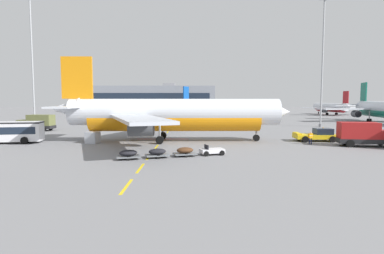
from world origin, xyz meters
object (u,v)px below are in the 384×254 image
object	(u,v)px
pushback_tug	(318,135)
catering_truck	(38,122)
airliner_foreground	(171,114)
airliner_mid_left	(201,106)
airliner_far_right	(382,109)
apron_light_mast_far	(324,48)
ground_crew_worker	(311,137)
fuel_service_truck	(365,134)
baggage_train	(172,152)
airliner_far_center	(331,107)
uld_cargo_container	(93,137)
apron_light_mast_near	(32,47)

from	to	relation	value
pushback_tug	catering_truck	distance (m)	51.32
airliner_foreground	airliner_mid_left	bearing A→B (deg)	85.68
catering_truck	airliner_far_right	bearing A→B (deg)	15.10
airliner_far_right	apron_light_mast_far	bearing A→B (deg)	-149.45
ground_crew_worker	apron_light_mast_far	distance (m)	35.54
airliner_mid_left	fuel_service_truck	distance (m)	94.77
pushback_tug	ground_crew_worker	xyz separation A→B (m)	(-2.28, -3.51, 0.10)
baggage_train	ground_crew_worker	size ratio (longest dim) A/B	6.60
airliner_far_center	airliner_foreground	bearing A→B (deg)	-125.58
airliner_far_right	uld_cargo_container	xyz separation A→B (m)	(-63.99, -39.80, -2.83)
pushback_tug	fuel_service_truck	bearing A→B (deg)	-52.29
pushback_tug	airliner_mid_left	distance (m)	88.89
uld_cargo_container	apron_light_mast_near	bearing A→B (deg)	127.60
uld_cargo_container	ground_crew_worker	bearing A→B (deg)	-2.52
ground_crew_worker	uld_cargo_container	bearing A→B (deg)	177.48
catering_truck	uld_cargo_container	xyz separation A→B (m)	(16.51, -18.09, -0.85)
apron_light_mast_far	ground_crew_worker	bearing A→B (deg)	-114.28
airliner_foreground	apron_light_mast_far	size ratio (longest dim) A/B	1.21
airliner_foreground	baggage_train	distance (m)	13.20
fuel_service_truck	apron_light_mast_far	bearing A→B (deg)	77.75
airliner_mid_left	ground_crew_worker	world-z (taller)	airliner_mid_left
apron_light_mast_near	apron_light_mast_far	distance (m)	65.55
airliner_foreground	pushback_tug	bearing A→B (deg)	0.74
airliner_mid_left	airliner_far_center	distance (m)	52.93
airliner_far_right	apron_light_mast_far	distance (m)	28.10
apron_light_mast_far	airliner_far_right	bearing A→B (deg)	30.55
pushback_tug	fuel_service_truck	xyz separation A→B (m)	(4.06, -5.25, 0.74)
catering_truck	fuel_service_truck	bearing A→B (deg)	-21.81
baggage_train	ground_crew_worker	xyz separation A→B (m)	(18.25, 9.48, 0.47)
pushback_tug	baggage_train	world-z (taller)	pushback_tug
airliner_far_center	apron_light_mast_near	size ratio (longest dim) A/B	0.90
airliner_foreground	catering_truck	distance (m)	31.87
fuel_service_truck	airliner_mid_left	bearing A→B (deg)	101.46
airliner_far_right	baggage_train	world-z (taller)	airliner_far_right
airliner_far_center	apron_light_mast_near	bearing A→B (deg)	-149.08
catering_truck	pushback_tug	bearing A→B (deg)	-18.05
airliner_foreground	apron_light_mast_near	world-z (taller)	apron_light_mast_near
uld_cargo_container	apron_light_mast_near	size ratio (longest dim) A/B	0.06
airliner_far_center	baggage_train	world-z (taller)	airliner_far_center
ground_crew_worker	baggage_train	bearing A→B (deg)	-152.54
airliner_mid_left	fuel_service_truck	size ratio (longest dim) A/B	4.15
apron_light_mast_near	airliner_far_center	bearing A→B (deg)	30.92
airliner_far_right	ground_crew_worker	distance (m)	53.42
airliner_mid_left	fuel_service_truck	world-z (taller)	airliner_mid_left
fuel_service_truck	baggage_train	distance (m)	25.80
airliner_foreground	apron_light_mast_near	bearing A→B (deg)	140.66
airliner_far_center	baggage_train	xyz separation A→B (m)	(-58.45, -95.68, -2.48)
airliner_far_right	apron_light_mast_near	bearing A→B (deg)	-173.09
catering_truck	uld_cargo_container	size ratio (longest dim) A/B	3.79
airliner_far_center	fuel_service_truck	size ratio (longest dim) A/B	3.64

